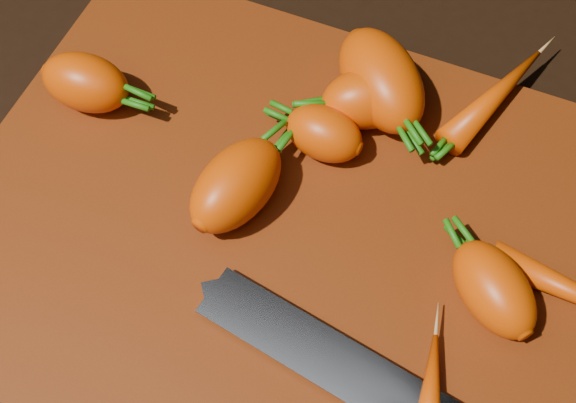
% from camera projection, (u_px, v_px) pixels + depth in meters
% --- Properties ---
extents(ground, '(2.00, 2.00, 0.01)m').
position_uv_depth(ground, '(283.00, 234.00, 0.62)').
color(ground, black).
extents(cutting_board, '(0.50, 0.40, 0.01)m').
position_uv_depth(cutting_board, '(283.00, 228.00, 0.61)').
color(cutting_board, maroon).
rests_on(cutting_board, ground).
extents(carrot_0, '(0.08, 0.05, 0.05)m').
position_uv_depth(carrot_0, '(85.00, 83.00, 0.65)').
color(carrot_0, '#D94405').
rests_on(carrot_0, cutting_board).
extents(carrot_1, '(0.07, 0.05, 0.04)m').
position_uv_depth(carrot_1, '(324.00, 133.00, 0.62)').
color(carrot_1, '#D94405').
rests_on(carrot_1, cutting_board).
extents(carrot_2, '(0.11, 0.11, 0.06)m').
position_uv_depth(carrot_2, '(381.00, 80.00, 0.64)').
color(carrot_2, '#D94405').
rests_on(carrot_2, cutting_board).
extents(carrot_3, '(0.07, 0.10, 0.05)m').
position_uv_depth(carrot_3, '(236.00, 185.00, 0.60)').
color(carrot_3, '#D94405').
rests_on(carrot_3, cutting_board).
extents(carrot_4, '(0.09, 0.09, 0.05)m').
position_uv_depth(carrot_4, '(371.00, 97.00, 0.64)').
color(carrot_4, '#D94405').
rests_on(carrot_4, cutting_board).
extents(carrot_5, '(0.09, 0.09, 0.05)m').
position_uv_depth(carrot_5, '(494.00, 289.00, 0.56)').
color(carrot_5, '#D94405').
rests_on(carrot_5, cutting_board).
extents(carrot_6, '(0.07, 0.13, 0.03)m').
position_uv_depth(carrot_6, '(495.00, 96.00, 0.65)').
color(carrot_6, '#D94405').
rests_on(carrot_6, cutting_board).
extents(carrot_8, '(0.04, 0.09, 0.02)m').
position_uv_depth(carrot_8, '(430.00, 398.00, 0.53)').
color(carrot_8, '#D94405').
rests_on(carrot_8, cutting_board).
extents(knife, '(0.36, 0.09, 0.02)m').
position_uv_depth(knife, '(373.00, 385.00, 0.54)').
color(knife, gray).
rests_on(knife, cutting_board).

